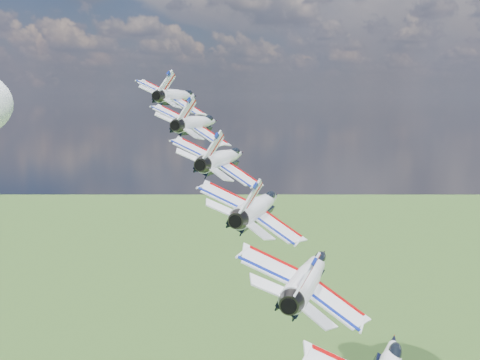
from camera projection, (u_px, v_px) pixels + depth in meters
The scene contains 5 objects.
jet_0 at pixel (178, 96), 93.72m from camera, with size 11.08×16.41×4.90m, color silver, non-canonical shape.
jet_1 at pixel (198, 123), 82.81m from camera, with size 11.08×16.41×4.90m, color silver, non-canonical shape.
jet_2 at pixel (224, 158), 71.90m from camera, with size 11.08×16.41×4.90m, color white, non-canonical shape.
jet_3 at pixel (259, 206), 60.99m from camera, with size 11.08×16.41×4.90m, color white, non-canonical shape.
jet_4 at pixel (310, 274), 50.07m from camera, with size 11.08×16.41×4.90m, color white, non-canonical shape.
Camera 1 is at (42.90, -70.73, 160.86)m, focal length 45.00 mm.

